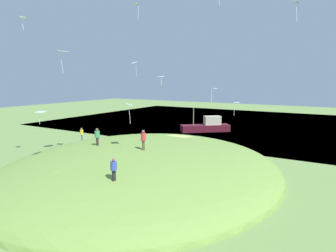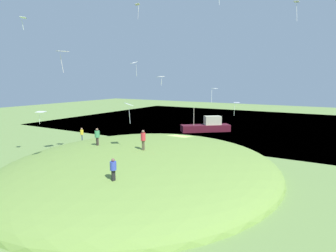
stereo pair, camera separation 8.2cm
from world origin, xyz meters
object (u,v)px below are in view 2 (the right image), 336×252
object	(u,v)px
kite_5	(41,112)
kite_12	(23,18)
kite_0	(129,105)
kite_13	(161,77)
person_with_child	(143,137)
kite_3	(134,63)
kite_14	(297,4)
kite_1	(236,104)
kite_2	(62,52)
kite_9	(214,90)
person_on_hilltop	(97,135)
mooring_post	(163,141)
boat_on_lake	(207,126)
kite_6	(138,5)
person_walking_path	(82,133)
person_near_shore	(113,167)

from	to	relation	value
kite_5	kite_12	world-z (taller)	kite_12
kite_0	kite_13	world-z (taller)	kite_13
person_with_child	kite_3	xyz separation A→B (m)	(-10.26, -8.77, 7.28)
kite_0	kite_14	distance (m)	20.04
kite_0	kite_1	world-z (taller)	kite_0
kite_1	kite_12	distance (m)	23.64
kite_13	kite_14	world-z (taller)	kite_14
kite_2	kite_0	bearing A→B (deg)	87.41
person_with_child	kite_9	size ratio (longest dim) A/B	1.12
person_on_hilltop	mooring_post	distance (m)	14.23
kite_1	mooring_post	bearing A→B (deg)	-98.84
kite_5	kite_13	bearing A→B (deg)	167.64
boat_on_lake	kite_9	bearing A→B (deg)	-105.07
kite_14	kite_1	bearing A→B (deg)	-81.07
kite_6	mooring_post	distance (m)	18.14
person_on_hilltop	kite_1	size ratio (longest dim) A/B	1.09
boat_on_lake	person_on_hilltop	size ratio (longest dim) A/B	4.65
person_on_hilltop	kite_0	size ratio (longest dim) A/B	0.89
kite_3	kite_13	xyz separation A→B (m)	(0.35, 4.37, -1.78)
kite_0	kite_3	size ratio (longest dim) A/B	1.01
person_walking_path	kite_5	size ratio (longest dim) A/B	1.27
kite_3	kite_13	distance (m)	4.73
kite_6	kite_9	world-z (taller)	kite_6
person_on_hilltop	kite_5	size ratio (longest dim) A/B	1.40
kite_2	kite_12	xyz separation A→B (m)	(3.44, -1.03, 2.91)
mooring_post	kite_9	bearing A→B (deg)	71.68
boat_on_lake	kite_1	size ratio (longest dim) A/B	5.05
person_with_child	kite_9	world-z (taller)	kite_9
kite_3	kite_13	world-z (taller)	kite_3
person_near_shore	person_on_hilltop	bearing A→B (deg)	73.07
kite_6	person_on_hilltop	bearing A→B (deg)	11.96
kite_9	person_with_child	bearing A→B (deg)	-12.86
kite_6	kite_12	distance (m)	13.61
person_on_hilltop	person_walking_path	bearing A→B (deg)	159.06
kite_13	kite_1	bearing A→B (deg)	101.33
kite_0	mooring_post	distance (m)	15.78
kite_3	kite_12	distance (m)	14.23
kite_1	kite_3	bearing A→B (deg)	-83.74
kite_3	person_on_hilltop	bearing A→B (deg)	18.06
kite_5	kite_14	world-z (taller)	kite_14
person_walking_path	kite_9	bearing A→B (deg)	66.36
kite_3	kite_9	distance (m)	11.66
boat_on_lake	kite_5	world-z (taller)	kite_5
kite_2	kite_13	xyz separation A→B (m)	(-9.69, 6.09, -2.51)
person_walking_path	kite_1	world-z (taller)	kite_1
person_with_child	person_near_shore	xyz separation A→B (m)	(6.42, 2.11, -0.73)
kite_6	kite_14	world-z (taller)	kite_6
kite_1	kite_6	size ratio (longest dim) A/B	0.85
person_walking_path	kite_0	size ratio (longest dim) A/B	0.81
boat_on_lake	kite_5	size ratio (longest dim) A/B	6.50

